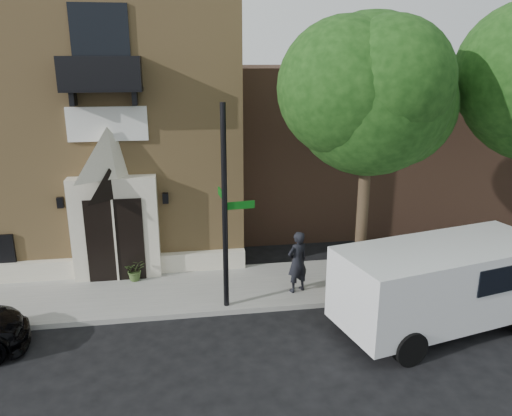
{
  "coord_description": "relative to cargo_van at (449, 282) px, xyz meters",
  "views": [
    {
      "loc": [
        1.0,
        -12.17,
        6.78
      ],
      "look_at": [
        3.24,
        2.0,
        2.42
      ],
      "focal_mm": 35.0,
      "sensor_mm": 36.0,
      "label": 1
    }
  ],
  "objects": [
    {
      "name": "ground",
      "position": [
        -7.71,
        1.44,
        -1.26
      ],
      "size": [
        120.0,
        120.0,
        0.0
      ],
      "primitive_type": "plane",
      "color": "black",
      "rests_on": "ground"
    },
    {
      "name": "sidewalk",
      "position": [
        -6.71,
        2.94,
        -1.19
      ],
      "size": [
        42.0,
        3.0,
        0.15
      ],
      "primitive_type": "cube",
      "color": "gray",
      "rests_on": "ground"
    },
    {
      "name": "church",
      "position": [
        -10.69,
        9.39,
        3.37
      ],
      "size": [
        12.2,
        11.01,
        9.3
      ],
      "color": "#AB8651",
      "rests_on": "ground"
    },
    {
      "name": "neighbour_building",
      "position": [
        4.29,
        10.44,
        1.94
      ],
      "size": [
        18.0,
        8.0,
        6.4
      ],
      "primitive_type": "cube",
      "color": "brown",
      "rests_on": "ground"
    },
    {
      "name": "street_tree_left",
      "position": [
        -1.68,
        1.79,
        4.6
      ],
      "size": [
        4.97,
        4.38,
        7.77
      ],
      "color": "#38281C",
      "rests_on": "sidewalk"
    },
    {
      "name": "cargo_van",
      "position": [
        0.0,
        0.0,
        0.0
      ],
      "size": [
        5.89,
        3.39,
        2.26
      ],
      "rotation": [
        0.0,
        0.0,
        0.23
      ],
      "color": "white",
      "rests_on": "ground"
    },
    {
      "name": "street_sign",
      "position": [
        -5.55,
        1.77,
        1.68
      ],
      "size": [
        0.91,
        0.88,
        5.56
      ],
      "rotation": [
        0.0,
        0.0,
        0.1
      ],
      "color": "black",
      "rests_on": "sidewalk"
    },
    {
      "name": "fire_hydrant",
      "position": [
        -2.32,
        1.74,
        -0.76
      ],
      "size": [
        0.41,
        0.33,
        0.72
      ],
      "color": "#953415",
      "rests_on": "sidewalk"
    },
    {
      "name": "dumpster",
      "position": [
        1.39,
        1.8,
        -0.54
      ],
      "size": [
        1.86,
        1.21,
        1.14
      ],
      "rotation": [
        0.0,
        0.0,
        -0.13
      ],
      "color": "#103A1E",
      "rests_on": "sidewalk"
    },
    {
      "name": "planter",
      "position": [
        -8.18,
        3.82,
        -0.77
      ],
      "size": [
        0.68,
        0.61,
        0.7
      ],
      "primitive_type": "imported",
      "rotation": [
        0.0,
        0.0,
        0.11
      ],
      "color": "#405929",
      "rests_on": "sidewalk"
    },
    {
      "name": "pedestrian_near",
      "position": [
        -3.43,
        2.3,
        -0.19
      ],
      "size": [
        0.8,
        0.68,
        1.85
      ],
      "primitive_type": "imported",
      "rotation": [
        0.0,
        0.0,
        3.56
      ],
      "color": "black",
      "rests_on": "sidewalk"
    }
  ]
}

